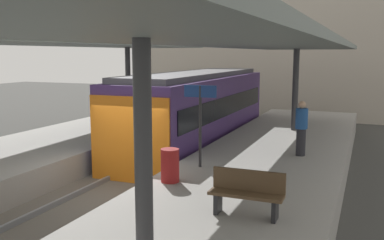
% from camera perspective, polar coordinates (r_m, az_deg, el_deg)
% --- Properties ---
extents(ground_plane, '(80.00, 80.00, 0.00)m').
position_cam_1_polar(ground_plane, '(12.42, -10.94, -10.43)').
color(ground_plane, '#383835').
extents(platform_left, '(4.40, 28.00, 1.00)m').
position_cam_1_polar(platform_left, '(14.63, -23.66, -6.03)').
color(platform_left, gray).
rests_on(platform_left, ground_plane).
extents(platform_right, '(4.40, 28.00, 1.00)m').
position_cam_1_polar(platform_right, '(10.75, 6.54, -10.55)').
color(platform_right, gray).
rests_on(platform_right, ground_plane).
extents(track_ballast, '(3.20, 28.00, 0.20)m').
position_cam_1_polar(track_ballast, '(12.38, -10.95, -9.99)').
color(track_ballast, '#59544C').
rests_on(track_ballast, ground_plane).
extents(rail_near_side, '(0.08, 28.00, 0.14)m').
position_cam_1_polar(rail_near_side, '(12.72, -13.73, -8.77)').
color(rail_near_side, slate).
rests_on(rail_near_side, track_ballast).
extents(rail_far_side, '(0.08, 28.00, 0.14)m').
position_cam_1_polar(rail_far_side, '(11.97, -8.04, -9.72)').
color(rail_far_side, slate).
rests_on(rail_far_side, track_ballast).
extents(commuter_train, '(2.78, 10.83, 3.10)m').
position_cam_1_polar(commuter_train, '(17.78, 0.52, 1.23)').
color(commuter_train, '#472D6B').
rests_on(commuter_train, track_ballast).
extents(canopy_left, '(4.18, 21.00, 3.50)m').
position_cam_1_polar(canopy_left, '(15.20, -20.75, 9.40)').
color(canopy_left, '#333335').
rests_on(canopy_left, platform_left).
extents(canopy_right, '(4.18, 21.00, 3.39)m').
position_cam_1_polar(canopy_right, '(11.52, 8.77, 9.74)').
color(canopy_right, '#333335').
rests_on(canopy_right, platform_right).
extents(platform_bench, '(1.40, 0.41, 0.86)m').
position_cam_1_polar(platform_bench, '(8.35, 7.21, -9.30)').
color(platform_bench, black).
rests_on(platform_bench, platform_right).
extents(platform_sign, '(0.90, 0.08, 2.21)m').
position_cam_1_polar(platform_sign, '(11.55, 1.09, 1.68)').
color(platform_sign, '#262628').
rests_on(platform_sign, platform_right).
extents(litter_bin, '(0.44, 0.44, 0.80)m').
position_cam_1_polar(litter_bin, '(10.42, -2.90, -5.96)').
color(litter_bin, maroon).
rests_on(litter_bin, platform_right).
extents(passenger_mid_platform, '(0.36, 0.36, 1.65)m').
position_cam_1_polar(passenger_mid_platform, '(13.37, 14.12, -0.96)').
color(passenger_mid_platform, '#232328').
rests_on(passenger_mid_platform, platform_right).
extents(station_building_backdrop, '(18.00, 6.00, 11.00)m').
position_cam_1_polar(station_building_backdrop, '(30.41, 11.13, 11.28)').
color(station_building_backdrop, '#A89E8E').
rests_on(station_building_backdrop, ground_plane).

